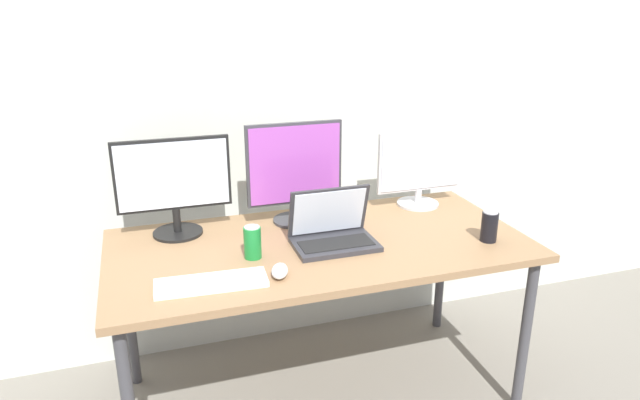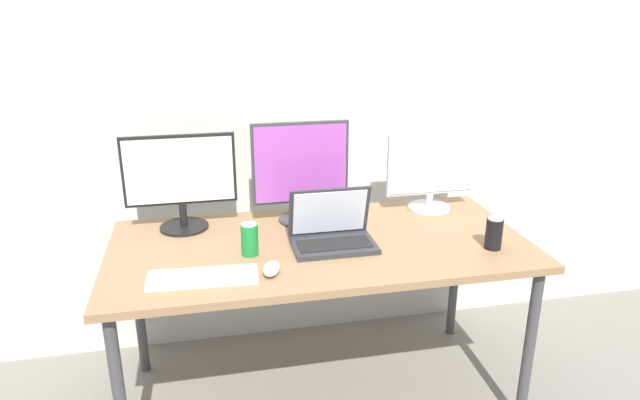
% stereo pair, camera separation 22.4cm
% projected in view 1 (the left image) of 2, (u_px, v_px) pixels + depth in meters
% --- Properties ---
extents(ground_plane, '(16.00, 16.00, 0.00)m').
position_uv_depth(ground_plane, '(320.00, 394.00, 2.55)').
color(ground_plane, gray).
extents(wall_back, '(7.00, 0.08, 2.60)m').
position_uv_depth(wall_back, '(281.00, 82.00, 2.64)').
color(wall_back, silver).
rests_on(wall_back, ground).
extents(work_desk, '(1.67, 0.81, 0.74)m').
position_uv_depth(work_desk, '(320.00, 255.00, 2.32)').
color(work_desk, '#424247').
rests_on(work_desk, ground).
extents(monitor_left, '(0.46, 0.20, 0.41)m').
position_uv_depth(monitor_left, '(174.00, 183.00, 2.30)').
color(monitor_left, black).
rests_on(monitor_left, work_desk).
extents(monitor_center, '(0.42, 0.20, 0.44)m').
position_uv_depth(monitor_center, '(295.00, 171.00, 2.43)').
color(monitor_center, '#38383D').
rests_on(monitor_center, work_desk).
extents(monitor_right, '(0.42, 0.20, 0.36)m').
position_uv_depth(monitor_right, '(420.00, 167.00, 2.65)').
color(monitor_right, silver).
rests_on(monitor_right, work_desk).
extents(laptop_silver, '(0.33, 0.22, 0.23)m').
position_uv_depth(laptop_silver, '(332.00, 231.00, 2.26)').
color(laptop_silver, '#2D2D33').
rests_on(laptop_silver, work_desk).
extents(keyboard_main, '(0.39, 0.15, 0.02)m').
position_uv_depth(keyboard_main, '(211.00, 283.00, 1.95)').
color(keyboard_main, white).
rests_on(keyboard_main, work_desk).
extents(mouse_by_keyboard, '(0.09, 0.12, 0.04)m').
position_uv_depth(mouse_by_keyboard, '(280.00, 271.00, 2.01)').
color(mouse_by_keyboard, silver).
rests_on(mouse_by_keyboard, work_desk).
extents(soda_can_near_keyboard, '(0.07, 0.07, 0.13)m').
position_uv_depth(soda_can_near_keyboard, '(489.00, 226.00, 2.29)').
color(soda_can_near_keyboard, black).
rests_on(soda_can_near_keyboard, work_desk).
extents(soda_can_by_laptop, '(0.07, 0.07, 0.13)m').
position_uv_depth(soda_can_by_laptop, '(253.00, 242.00, 2.14)').
color(soda_can_by_laptop, '#197F33').
rests_on(soda_can_by_laptop, work_desk).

